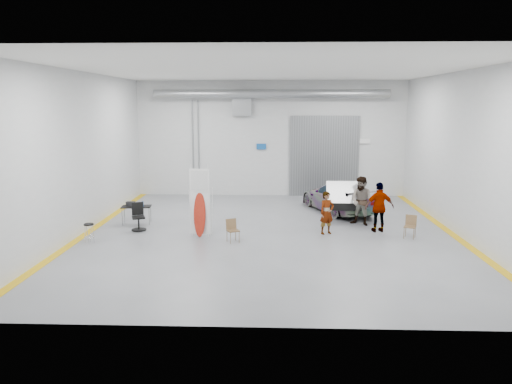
{
  "coord_description": "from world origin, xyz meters",
  "views": [
    {
      "loc": [
        0.17,
        -18.18,
        4.81
      ],
      "look_at": [
        -0.5,
        0.46,
        1.5
      ],
      "focal_mm": 35.0,
      "sensor_mm": 36.0,
      "label": 1
    }
  ],
  "objects_px": {
    "person_b": "(362,201)",
    "work_table": "(135,206)",
    "folding_chair_near": "(233,235)",
    "folding_chair_far": "(410,231)",
    "shop_stool": "(89,233)",
    "surfboard_display": "(200,208)",
    "person_c": "(379,207)",
    "person_a": "(327,213)",
    "sedan_car": "(338,197)",
    "office_chair": "(139,218)"
  },
  "relations": [
    {
      "from": "surfboard_display",
      "to": "office_chair",
      "type": "bearing_deg",
      "value": 167.16
    },
    {
      "from": "surfboard_display",
      "to": "folding_chair_near",
      "type": "xyz_separation_m",
      "value": [
        1.24,
        -0.68,
        -0.83
      ]
    },
    {
      "from": "person_b",
      "to": "office_chair",
      "type": "bearing_deg",
      "value": -141.42
    },
    {
      "from": "person_b",
      "to": "surfboard_display",
      "type": "relative_size",
      "value": 0.74
    },
    {
      "from": "person_c",
      "to": "shop_stool",
      "type": "xyz_separation_m",
      "value": [
        -10.43,
        -1.96,
        -0.61
      ]
    },
    {
      "from": "surfboard_display",
      "to": "folding_chair_near",
      "type": "height_order",
      "value": "surfboard_display"
    },
    {
      "from": "person_c",
      "to": "folding_chair_far",
      "type": "height_order",
      "value": "person_c"
    },
    {
      "from": "folding_chair_near",
      "to": "surfboard_display",
      "type": "bearing_deg",
      "value": 124.34
    },
    {
      "from": "folding_chair_far",
      "to": "shop_stool",
      "type": "bearing_deg",
      "value": -149.86
    },
    {
      "from": "folding_chair_far",
      "to": "shop_stool",
      "type": "distance_m",
      "value": 11.41
    },
    {
      "from": "person_a",
      "to": "shop_stool",
      "type": "relative_size",
      "value": 2.31
    },
    {
      "from": "person_b",
      "to": "surfboard_display",
      "type": "height_order",
      "value": "surfboard_display"
    },
    {
      "from": "person_b",
      "to": "folding_chair_near",
      "type": "bearing_deg",
      "value": -120.53
    },
    {
      "from": "work_table",
      "to": "office_chair",
      "type": "distance_m",
      "value": 1.16
    },
    {
      "from": "folding_chair_far",
      "to": "folding_chair_near",
      "type": "bearing_deg",
      "value": -148.56
    },
    {
      "from": "person_a",
      "to": "person_c",
      "type": "distance_m",
      "value": 2.06
    },
    {
      "from": "person_a",
      "to": "folding_chair_near",
      "type": "xyz_separation_m",
      "value": [
        -3.4,
        -1.25,
        -0.55
      ]
    },
    {
      "from": "person_b",
      "to": "office_chair",
      "type": "xyz_separation_m",
      "value": [
        -8.7,
        -1.15,
        -0.52
      ]
    },
    {
      "from": "person_c",
      "to": "office_chair",
      "type": "height_order",
      "value": "person_c"
    },
    {
      "from": "folding_chair_near",
      "to": "work_table",
      "type": "distance_m",
      "value": 4.94
    },
    {
      "from": "person_b",
      "to": "work_table",
      "type": "distance_m",
      "value": 9.14
    },
    {
      "from": "folding_chair_near",
      "to": "office_chair",
      "type": "xyz_separation_m",
      "value": [
        -3.75,
        1.53,
        0.21
      ]
    },
    {
      "from": "folding_chair_far",
      "to": "surfboard_display",
      "type": "bearing_deg",
      "value": -154.79
    },
    {
      "from": "sedan_car",
      "to": "surfboard_display",
      "type": "height_order",
      "value": "surfboard_display"
    },
    {
      "from": "folding_chair_near",
      "to": "folding_chair_far",
      "type": "distance_m",
      "value": 6.4
    },
    {
      "from": "sedan_car",
      "to": "person_c",
      "type": "height_order",
      "value": "person_c"
    },
    {
      "from": "folding_chair_far",
      "to": "shop_stool",
      "type": "xyz_separation_m",
      "value": [
        -11.36,
        -1.08,
        0.09
      ]
    },
    {
      "from": "sedan_car",
      "to": "person_a",
      "type": "height_order",
      "value": "person_a"
    },
    {
      "from": "work_table",
      "to": "person_b",
      "type": "bearing_deg",
      "value": 0.67
    },
    {
      "from": "folding_chair_near",
      "to": "folding_chair_far",
      "type": "height_order",
      "value": "folding_chair_far"
    },
    {
      "from": "office_chair",
      "to": "shop_stool",
      "type": "bearing_deg",
      "value": -144.45
    },
    {
      "from": "surfboard_display",
      "to": "folding_chair_near",
      "type": "bearing_deg",
      "value": -23.08
    },
    {
      "from": "person_c",
      "to": "shop_stool",
      "type": "height_order",
      "value": "person_c"
    },
    {
      "from": "office_chair",
      "to": "person_c",
      "type": "bearing_deg",
      "value": -19.73
    },
    {
      "from": "surfboard_display",
      "to": "folding_chair_far",
      "type": "xyz_separation_m",
      "value": [
        7.6,
        0.06,
        -0.82
      ]
    },
    {
      "from": "surfboard_display",
      "to": "person_c",
      "type": "bearing_deg",
      "value": 13.86
    },
    {
      "from": "person_a",
      "to": "work_table",
      "type": "xyz_separation_m",
      "value": [
        -7.59,
        1.32,
        -0.08
      ]
    },
    {
      "from": "person_b",
      "to": "office_chair",
      "type": "relative_size",
      "value": 1.87
    },
    {
      "from": "person_c",
      "to": "work_table",
      "type": "bearing_deg",
      "value": -13.64
    },
    {
      "from": "sedan_car",
      "to": "person_c",
      "type": "bearing_deg",
      "value": 85.91
    },
    {
      "from": "person_a",
      "to": "office_chair",
      "type": "distance_m",
      "value": 7.17
    },
    {
      "from": "surfboard_display",
      "to": "work_table",
      "type": "height_order",
      "value": "surfboard_display"
    },
    {
      "from": "surfboard_display",
      "to": "work_table",
      "type": "distance_m",
      "value": 3.52
    },
    {
      "from": "person_b",
      "to": "folding_chair_near",
      "type": "xyz_separation_m",
      "value": [
        -4.95,
        -2.67,
        -0.73
      ]
    },
    {
      "from": "folding_chair_far",
      "to": "work_table",
      "type": "distance_m",
      "value": 10.71
    },
    {
      "from": "shop_stool",
      "to": "work_table",
      "type": "distance_m",
      "value": 3.03
    },
    {
      "from": "person_b",
      "to": "work_table",
      "type": "height_order",
      "value": "person_b"
    },
    {
      "from": "person_a",
      "to": "person_c",
      "type": "xyz_separation_m",
      "value": [
        2.02,
        0.38,
        0.15
      ]
    },
    {
      "from": "sedan_car",
      "to": "surfboard_display",
      "type": "relative_size",
      "value": 1.7
    },
    {
      "from": "person_a",
      "to": "folding_chair_near",
      "type": "bearing_deg",
      "value": 172.61
    }
  ]
}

